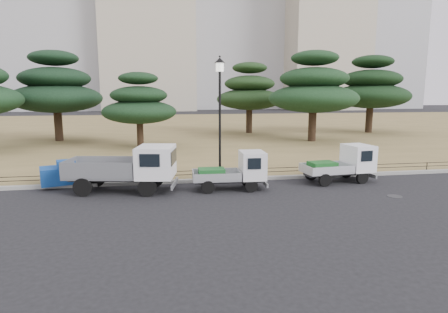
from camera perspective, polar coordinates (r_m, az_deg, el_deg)
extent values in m
plane|color=black|center=(15.36, 1.27, -6.01)|extent=(220.00, 220.00, 0.00)
cube|color=olive|center=(45.39, -6.13, 4.38)|extent=(120.00, 56.00, 0.15)
cube|color=gray|center=(17.82, -0.33, -3.56)|extent=(120.00, 0.25, 0.16)
cylinder|color=black|center=(15.45, -11.60, -4.65)|extent=(0.78, 0.29, 0.76)
cylinder|color=black|center=(17.02, -10.44, -3.30)|extent=(0.78, 0.29, 0.76)
cylinder|color=black|center=(16.21, -20.75, -4.42)|extent=(0.78, 0.29, 0.76)
cylinder|color=black|center=(17.71, -18.83, -3.16)|extent=(0.78, 0.29, 0.76)
cube|color=#2D2D30|center=(16.50, -15.37, -3.19)|extent=(4.34, 1.66, 0.13)
cube|color=slate|center=(16.63, -17.97, -1.67)|extent=(3.20, 2.17, 0.74)
cube|color=silver|center=(16.00, -10.32, -0.76)|extent=(1.78, 2.04, 1.30)
cylinder|color=black|center=(15.88, 4.18, -4.49)|extent=(0.56, 0.17, 0.55)
cylinder|color=black|center=(17.02, 3.40, -3.52)|extent=(0.56, 0.17, 0.55)
cylinder|color=black|center=(15.64, -2.45, -4.70)|extent=(0.56, 0.17, 0.55)
cylinder|color=black|center=(16.79, -2.78, -3.70)|extent=(0.56, 0.17, 0.55)
cube|color=#2D2D30|center=(16.28, 0.70, -3.65)|extent=(2.99, 0.82, 0.13)
cube|color=#A5A7AC|center=(16.16, -1.19, -2.85)|extent=(2.09, 1.34, 0.37)
cube|color=silver|center=(16.31, 4.34, -1.30)|extent=(1.09, 1.40, 1.18)
cube|color=#1A5C24|center=(16.13, -1.91, -2.55)|extent=(1.16, 0.87, 0.40)
cylinder|color=black|center=(18.47, 20.32, -3.02)|extent=(0.59, 0.21, 0.58)
cylinder|color=black|center=(19.49, 18.13, -2.26)|extent=(0.59, 0.21, 0.58)
cylinder|color=black|center=(17.41, 15.13, -3.49)|extent=(0.59, 0.21, 0.58)
cylinder|color=black|center=(18.49, 13.11, -2.66)|extent=(0.59, 0.21, 0.58)
cube|color=#2D2D30|center=(18.43, 16.81, -2.42)|extent=(3.19, 1.04, 0.14)
cube|color=silver|center=(18.08, 15.33, -1.73)|extent=(2.28, 1.54, 0.39)
cube|color=white|center=(18.92, 19.73, -0.17)|extent=(1.23, 1.54, 1.23)
cube|color=#195920|center=(17.96, 14.75, -1.47)|extent=(1.27, 0.98, 0.43)
cylinder|color=black|center=(18.07, -0.62, -2.89)|extent=(0.42, 0.42, 0.15)
cylinder|color=black|center=(17.70, -0.64, 5.00)|extent=(0.12, 0.12, 4.82)
cylinder|color=white|center=(17.68, -0.65, 13.44)|extent=(0.39, 0.39, 0.39)
cone|color=black|center=(17.71, -0.65, 14.45)|extent=(0.50, 0.50, 0.24)
cylinder|color=black|center=(17.90, -0.41, -2.61)|extent=(38.00, 0.03, 0.03)
cylinder|color=black|center=(17.86, -0.41, -2.04)|extent=(38.00, 0.03, 0.03)
cylinder|color=black|center=(17.90, -0.41, -2.61)|extent=(0.04, 0.04, 0.40)
cube|color=#14449B|center=(18.28, -23.71, -2.61)|extent=(1.89, 1.61, 0.75)
cube|color=#14449B|center=(17.95, -22.95, -1.03)|extent=(0.91, 0.84, 0.32)
cylinder|color=#2D2D30|center=(16.78, 24.59, -5.53)|extent=(0.60, 0.60, 0.01)
cylinder|color=black|center=(34.79, -23.93, 4.60)|extent=(0.66, 0.66, 2.93)
ellipsoid|color=black|center=(34.71, -24.17, 8.09)|extent=(7.51, 7.51, 2.40)
ellipsoid|color=black|center=(34.73, -24.35, 10.80)|extent=(5.74, 5.74, 1.84)
ellipsoid|color=black|center=(34.83, -24.54, 13.50)|extent=(3.96, 3.96, 1.27)
cylinder|color=black|center=(28.57, -12.66, 3.51)|extent=(0.49, 0.49, 2.16)
ellipsoid|color=black|center=(28.45, -12.77, 6.65)|extent=(5.44, 5.44, 1.74)
ellipsoid|color=black|center=(28.42, -12.86, 9.09)|extent=(4.16, 4.16, 1.33)
ellipsoid|color=black|center=(28.44, -12.95, 11.54)|extent=(2.87, 2.87, 0.92)
cylinder|color=black|center=(38.64, 3.85, 5.70)|extent=(0.63, 0.63, 2.78)
ellipsoid|color=#1A3115|center=(38.55, 3.88, 8.69)|extent=(6.69, 6.69, 2.14)
ellipsoid|color=#1A3115|center=(38.56, 3.91, 11.01)|extent=(5.11, 5.11, 1.63)
ellipsoid|color=#1A3115|center=(38.63, 3.94, 13.33)|extent=(3.53, 3.53, 1.13)
cylinder|color=black|center=(32.56, 13.30, 4.88)|extent=(0.66, 0.66, 2.92)
ellipsoid|color=#163219|center=(32.47, 13.44, 8.60)|extent=(7.42, 7.42, 2.37)
ellipsoid|color=#163219|center=(32.49, 13.55, 11.50)|extent=(5.66, 5.66, 1.81)
ellipsoid|color=#163219|center=(32.60, 13.67, 14.38)|extent=(3.91, 3.91, 1.25)
cylinder|color=black|center=(41.59, 21.25, 5.53)|extent=(0.68, 0.68, 3.04)
ellipsoid|color=black|center=(41.52, 21.44, 8.56)|extent=(7.77, 7.77, 2.49)
ellipsoid|color=black|center=(41.54, 21.58, 10.92)|extent=(5.93, 5.93, 1.90)
ellipsoid|color=black|center=(41.64, 21.73, 13.27)|extent=(4.10, 4.10, 1.31)
cube|color=#AAA08C|center=(107.45, 14.85, 19.91)|extent=(20.00, 18.00, 48.00)
cylinder|color=#D83F33|center=(127.18, 28.49, 20.19)|extent=(1.80, 1.80, 60.00)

